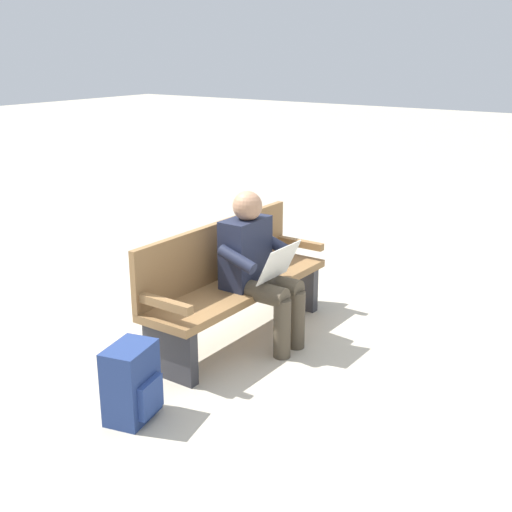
# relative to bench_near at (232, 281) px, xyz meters

# --- Properties ---
(ground_plane) EXTENTS (40.00, 40.00, 0.00)m
(ground_plane) POSITION_rel_bench_near_xyz_m (0.00, 0.07, -0.46)
(ground_plane) COLOR #B7AD99
(bench_near) EXTENTS (1.80, 0.49, 0.90)m
(bench_near) POSITION_rel_bench_near_xyz_m (0.00, 0.00, 0.00)
(bench_near) COLOR olive
(bench_near) RESTS_ON ground
(person_seated) EXTENTS (0.57, 0.57, 1.18)m
(person_seated) POSITION_rel_bench_near_xyz_m (-0.01, 0.23, 0.17)
(person_seated) COLOR #1E2338
(person_seated) RESTS_ON ground
(backpack) EXTENTS (0.38, 0.33, 0.48)m
(backpack) POSITION_rel_bench_near_xyz_m (1.31, 0.22, -0.22)
(backpack) COLOR navy
(backpack) RESTS_ON ground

